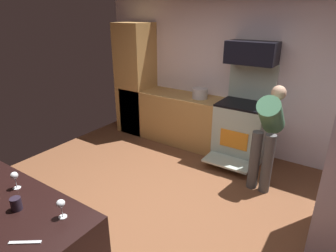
{
  "coord_description": "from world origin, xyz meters",
  "views": [
    {
      "loc": [
        1.7,
        -2.25,
        2.29
      ],
      "look_at": [
        -0.01,
        0.3,
        1.05
      ],
      "focal_mm": 30.56,
      "sensor_mm": 36.0,
      "label": 1
    }
  ],
  "objects": [
    {
      "name": "cabinet_column",
      "position": [
        -1.9,
        1.98,
        1.05
      ],
      "size": [
        0.6,
        0.6,
        2.1
      ],
      "primitive_type": "cube",
      "color": "tan",
      "rests_on": "ground"
    },
    {
      "name": "ground_plane",
      "position": [
        0.0,
        0.0,
        -0.01
      ],
      "size": [
        5.2,
        4.8,
        0.02
      ],
      "primitive_type": "cube",
      "color": "brown"
    },
    {
      "name": "microwave",
      "position": [
        0.31,
        2.06,
        1.71
      ],
      "size": [
        0.74,
        0.38,
        0.33
      ],
      "primitive_type": "cube",
      "color": "black",
      "rests_on": "oven_range"
    },
    {
      "name": "lower_cabinet_run",
      "position": [
        -0.9,
        1.98,
        0.45
      ],
      "size": [
        2.4,
        0.6,
        0.9
      ],
      "primitive_type": "cube",
      "color": "tan",
      "rests_on": "ground"
    },
    {
      "name": "mug_coffee",
      "position": [
        -0.22,
        -1.42,
        0.95
      ],
      "size": [
        0.08,
        0.08,
        0.1
      ],
      "primitive_type": "cylinder",
      "color": "black",
      "rests_on": "counter_island"
    },
    {
      "name": "knife_chef",
      "position": [
        0.14,
        -1.58,
        0.9
      ],
      "size": [
        0.18,
        0.14,
        0.01
      ],
      "primitive_type": "cube",
      "rotation": [
        0.0,
        0.0,
        3.77
      ],
      "color": "#B7BABF",
      "rests_on": "counter_island"
    },
    {
      "name": "stock_pot",
      "position": [
        -0.49,
        1.98,
        0.99
      ],
      "size": [
        0.26,
        0.26,
        0.17
      ],
      "primitive_type": "cylinder",
      "color": "#BFBCBF",
      "rests_on": "lower_cabinet_run"
    },
    {
      "name": "oven_range",
      "position": [
        0.31,
        1.97,
        0.51
      ],
      "size": [
        0.76,
        1.0,
        1.55
      ],
      "color": "#AEC1B5",
      "rests_on": "ground"
    },
    {
      "name": "wall_back",
      "position": [
        0.0,
        2.34,
        1.3
      ],
      "size": [
        5.2,
        0.12,
        2.6
      ],
      "primitive_type": "cube",
      "color": "silver",
      "rests_on": "ground"
    },
    {
      "name": "wine_glass_near",
      "position": [
        0.14,
        -1.29,
        1.01
      ],
      "size": [
        0.06,
        0.06,
        0.15
      ],
      "color": "silver",
      "rests_on": "counter_island"
    },
    {
      "name": "person_cook",
      "position": [
        0.86,
        1.38,
        0.82
      ],
      "size": [
        0.31,
        0.66,
        1.37
      ],
      "color": "#4B4B4B",
      "rests_on": "ground"
    },
    {
      "name": "wine_glass_mid",
      "position": [
        -0.49,
        -1.27,
        1.01
      ],
      "size": [
        0.06,
        0.06,
        0.15
      ],
      "color": "silver",
      "rests_on": "counter_island"
    }
  ]
}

